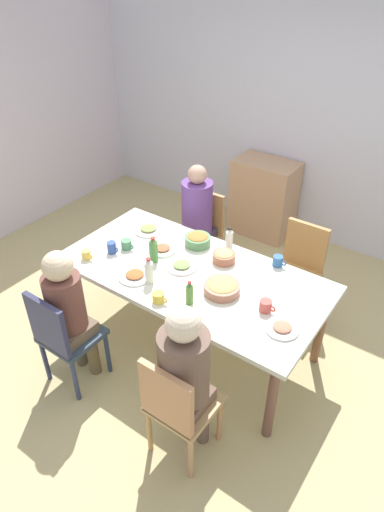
{
  "coord_description": "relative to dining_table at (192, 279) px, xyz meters",
  "views": [
    {
      "loc": [
        1.63,
        -2.28,
        2.88
      ],
      "look_at": [
        0.0,
        0.0,
        0.92
      ],
      "focal_mm": 31.4,
      "sensor_mm": 36.0,
      "label": 1
    }
  ],
  "objects": [
    {
      "name": "bowl_2",
      "position": [
        -0.18,
        0.34,
        0.12
      ],
      "size": [
        0.22,
        0.22,
        0.1
      ],
      "color": "#558654",
      "rests_on": "dining_table"
    },
    {
      "name": "person_0",
      "position": [
        0.53,
        -0.82,
        0.05
      ],
      "size": [
        0.32,
        0.32,
        1.24
      ],
      "color": "brown",
      "rests_on": "ground_plane"
    },
    {
      "name": "bottle_1",
      "position": [
        0.06,
        0.45,
        0.17
      ],
      "size": [
        0.06,
        0.06,
        0.2
      ],
      "color": "silver",
      "rests_on": "dining_table"
    },
    {
      "name": "chair_1",
      "position": [
        0.53,
        0.91,
        -0.19
      ],
      "size": [
        0.4,
        0.4,
        0.9
      ],
      "color": "#B2834A",
      "rests_on": "ground_plane"
    },
    {
      "name": "bottle_0",
      "position": [
        -0.19,
        -0.29,
        0.18
      ],
      "size": [
        0.07,
        0.07,
        0.22
      ],
      "color": "silver",
      "rests_on": "dining_table"
    },
    {
      "name": "side_cabinet",
      "position": [
        -0.4,
        2.0,
        -0.25
      ],
      "size": [
        0.7,
        0.44,
        0.9
      ],
      "primitive_type": "cube",
      "color": "tan",
      "rests_on": "ground_plane"
    },
    {
      "name": "bowl_0",
      "position": [
        0.32,
        -0.08,
        0.12
      ],
      "size": [
        0.27,
        0.27,
        0.09
      ],
      "color": "#A16550",
      "rests_on": "dining_table"
    },
    {
      "name": "person_3",
      "position": [
        -0.53,
        -0.81,
        0.02
      ],
      "size": [
        0.3,
        0.3,
        1.2
      ],
      "color": "brown",
      "rests_on": "ground_plane"
    },
    {
      "name": "cup_0",
      "position": [
        0.68,
        -0.07,
        0.12
      ],
      "size": [
        0.12,
        0.09,
        0.09
      ],
      "color": "#C44F46",
      "rests_on": "dining_table"
    },
    {
      "name": "plate_4",
      "position": [
        -0.38,
        0.1,
        0.09
      ],
      "size": [
        0.23,
        0.23,
        0.04
      ],
      "color": "silver",
      "rests_on": "dining_table"
    },
    {
      "name": "ground_plane",
      "position": [
        0.0,
        0.0,
        -0.7
      ],
      "size": [
        6.83,
        6.83,
        0.0
      ],
      "primitive_type": "plane",
      "color": "tan"
    },
    {
      "name": "plate_0",
      "position": [
        -0.1,
        0.0,
        0.09
      ],
      "size": [
        0.24,
        0.24,
        0.04
      ],
      "color": "silver",
      "rests_on": "dining_table"
    },
    {
      "name": "chair_2",
      "position": [
        -0.53,
        0.91,
        -0.19
      ],
      "size": [
        0.4,
        0.4,
        0.9
      ],
      "color": "#A4824E",
      "rests_on": "ground_plane"
    },
    {
      "name": "plate_3",
      "position": [
        0.86,
        -0.17,
        0.09
      ],
      "size": [
        0.23,
        0.23,
        0.04
      ],
      "color": "white",
      "rests_on": "dining_table"
    },
    {
      "name": "plate_2",
      "position": [
        -0.32,
        -0.31,
        0.09
      ],
      "size": [
        0.26,
        0.26,
        0.04
      ],
      "color": "white",
      "rests_on": "dining_table"
    },
    {
      "name": "cup_3",
      "position": [
        -0.8,
        -0.35,
        0.11
      ],
      "size": [
        0.11,
        0.07,
        0.08
      ],
      "color": "#EFC656",
      "rests_on": "dining_table"
    },
    {
      "name": "person_2",
      "position": [
        -0.53,
        0.81,
        0.04
      ],
      "size": [
        0.3,
        0.3,
        1.24
      ],
      "color": "#2C3551",
      "rests_on": "ground_plane"
    },
    {
      "name": "bottle_3",
      "position": [
        0.2,
        -0.31,
        0.16
      ],
      "size": [
        0.05,
        0.05,
        0.19
      ],
      "color": "#538934",
      "rests_on": "dining_table"
    },
    {
      "name": "cup_1",
      "position": [
        0.01,
        -0.43,
        0.11
      ],
      "size": [
        0.12,
        0.09,
        0.07
      ],
      "color": "yellow",
      "rests_on": "dining_table"
    },
    {
      "name": "wall_back",
      "position": [
        0.0,
        2.3,
        0.6
      ],
      "size": [
        5.93,
        0.12,
        2.6
      ],
      "primitive_type": "cube",
      "color": "silver",
      "rests_on": "ground_plane"
    },
    {
      "name": "chair_3",
      "position": [
        -0.53,
        -0.91,
        -0.19
      ],
      "size": [
        0.4,
        0.4,
        0.9
      ],
      "color": "#2D3C4E",
      "rests_on": "ground_plane"
    },
    {
      "name": "bowl_1",
      "position": [
        0.13,
        0.27,
        0.12
      ],
      "size": [
        0.18,
        0.18,
        0.09
      ],
      "color": "#A25E43",
      "rests_on": "dining_table"
    },
    {
      "name": "bottle_2",
      "position": [
        -0.34,
        -0.06,
        0.18
      ],
      "size": [
        0.07,
        0.07,
        0.22
      ],
      "color": "#427E38",
      "rests_on": "dining_table"
    },
    {
      "name": "cup_2",
      "position": [
        0.51,
        0.46,
        0.12
      ],
      "size": [
        0.11,
        0.08,
        0.09
      ],
      "color": "#3262A1",
      "rests_on": "dining_table"
    },
    {
      "name": "dining_table",
      "position": [
        0.0,
        0.0,
        0.0
      ],
      "size": [
        2.12,
        1.05,
        0.77
      ],
      "color": "silver",
      "rests_on": "ground_plane"
    },
    {
      "name": "plate_1",
      "position": [
        -0.67,
        0.27,
        0.09
      ],
      "size": [
        0.26,
        0.26,
        0.04
      ],
      "color": "silver",
      "rests_on": "dining_table"
    },
    {
      "name": "cup_5",
      "position": [
        -0.7,
        -0.17,
        0.12
      ],
      "size": [
        0.11,
        0.07,
        0.1
      ],
      "color": "#314F9A",
      "rests_on": "dining_table"
    },
    {
      "name": "chair_0",
      "position": [
        0.53,
        -0.91,
        -0.19
      ],
      "size": [
        0.4,
        0.4,
        0.9
      ],
      "color": "tan",
      "rests_on": "ground_plane"
    },
    {
      "name": "cup_4",
      "position": [
        -0.64,
        -0.05,
        0.11
      ],
      "size": [
        0.12,
        0.09,
        0.08
      ],
      "color": "#50865D",
      "rests_on": "dining_table"
    }
  ]
}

